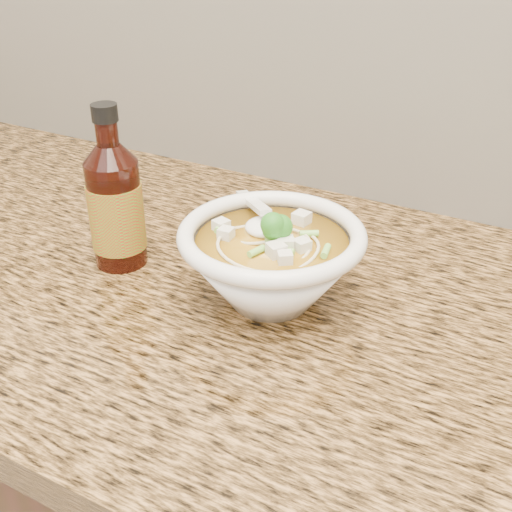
% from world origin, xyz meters
% --- Properties ---
extents(counter_slab, '(4.00, 0.68, 0.04)m').
position_xyz_m(counter_slab, '(0.00, 1.68, 0.88)').
color(counter_slab, '#AB773E').
rests_on(counter_slab, cabinet).
extents(soup_bowl, '(0.21, 0.21, 0.12)m').
position_xyz_m(soup_bowl, '(-0.14, 1.66, 0.95)').
color(soup_bowl, white).
rests_on(soup_bowl, counter_slab).
extents(hot_sauce_bottle, '(0.09, 0.09, 0.21)m').
position_xyz_m(hot_sauce_bottle, '(-0.35, 1.64, 0.98)').
color(hot_sauce_bottle, '#350D07').
rests_on(hot_sauce_bottle, counter_slab).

